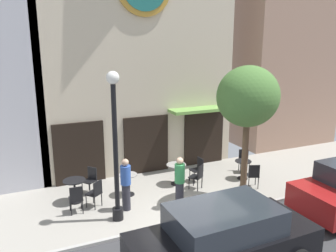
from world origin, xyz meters
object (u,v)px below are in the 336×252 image
(street_lamp, at_px, (115,148))
(cafe_chair_mid_row, at_px, (198,175))
(cafe_chair_by_entrance, at_px, (96,192))
(cafe_chair_left_end, at_px, (198,168))
(parked_car_black, at_px, (223,239))
(pedestrian_green, at_px, (180,182))
(cafe_table_near_curb, at_px, (75,186))
(street_tree, at_px, (248,97))
(cafe_chair_curbside, at_px, (76,197))
(cafe_chair_right_end, at_px, (244,159))
(cafe_chair_near_tree, at_px, (91,178))
(cafe_table_rightmost, at_px, (243,167))
(pedestrian_blue, at_px, (126,184))
(cafe_table_leftmost, at_px, (176,170))
(cafe_table_center_left, at_px, (128,181))
(cafe_chair_facing_street, at_px, (253,174))

(street_lamp, bearing_deg, cafe_chair_mid_row, 16.13)
(street_lamp, xyz_separation_m, cafe_chair_by_entrance, (-0.42, 1.03, -1.68))
(cafe_chair_left_end, height_order, parked_car_black, parked_car_black)
(cafe_chair_mid_row, distance_m, pedestrian_green, 1.59)
(cafe_table_near_curb, height_order, parked_car_black, parked_car_black)
(street_tree, relative_size, cafe_table_near_curb, 5.74)
(cafe_chair_curbside, xyz_separation_m, cafe_chair_mid_row, (4.23, 0.05, 0.00))
(street_lamp, relative_size, cafe_chair_right_end, 4.84)
(cafe_chair_by_entrance, relative_size, cafe_chair_near_tree, 1.00)
(cafe_table_rightmost, bearing_deg, cafe_chair_near_tree, 168.47)
(cafe_chair_left_end, xyz_separation_m, pedestrian_green, (-1.57, -1.63, 0.33))
(street_tree, relative_size, cafe_chair_curbside, 4.92)
(cafe_table_near_curb, distance_m, parked_car_black, 5.46)
(cafe_chair_left_end, bearing_deg, cafe_chair_right_end, 2.98)
(pedestrian_blue, bearing_deg, cafe_chair_curbside, 165.32)
(cafe_table_rightmost, relative_size, parked_car_black, 0.17)
(cafe_chair_by_entrance, distance_m, cafe_chair_mid_row, 3.60)
(cafe_table_near_curb, xyz_separation_m, cafe_table_leftmost, (3.65, -0.03, -0.00))
(street_tree, relative_size, cafe_chair_left_end, 4.92)
(cafe_chair_near_tree, height_order, cafe_chair_right_end, same)
(cafe_table_center_left, distance_m, cafe_table_rightmost, 4.45)
(cafe_table_center_left, height_order, cafe_table_rightmost, cafe_table_center_left)
(street_lamp, height_order, cafe_chair_facing_street, street_lamp)
(cafe_chair_by_entrance, height_order, parked_car_black, parked_car_black)
(cafe_chair_left_end, distance_m, pedestrian_green, 2.29)
(cafe_table_near_curb, bearing_deg, cafe_chair_right_end, 0.18)
(street_tree, xyz_separation_m, parked_car_black, (-2.52, -2.68, -2.69))
(pedestrian_blue, bearing_deg, cafe_table_leftmost, 26.87)
(cafe_chair_curbside, bearing_deg, cafe_chair_mid_row, 0.73)
(cafe_chair_right_end, height_order, parked_car_black, parked_car_black)
(cafe_table_leftmost, bearing_deg, cafe_chair_left_end, -4.35)
(cafe_table_center_left, bearing_deg, pedestrian_green, -52.35)
(cafe_table_leftmost, bearing_deg, pedestrian_blue, -153.13)
(parked_car_black, bearing_deg, pedestrian_green, 82.27)
(cafe_chair_right_end, bearing_deg, pedestrian_blue, -167.30)
(cafe_chair_right_end, bearing_deg, cafe_table_center_left, -177.62)
(street_tree, relative_size, cafe_chair_facing_street, 4.92)
(cafe_table_center_left, relative_size, cafe_chair_left_end, 0.83)
(pedestrian_blue, bearing_deg, street_lamp, -130.51)
(street_lamp, height_order, street_tree, street_tree)
(cafe_table_leftmost, height_order, cafe_table_rightmost, cafe_table_leftmost)
(cafe_chair_curbside, distance_m, pedestrian_green, 3.19)
(cafe_table_rightmost, bearing_deg, cafe_table_center_left, 174.69)
(cafe_table_near_curb, height_order, cafe_table_center_left, cafe_table_near_curb)
(parked_car_black, bearing_deg, cafe_chair_near_tree, 109.43)
(cafe_table_near_curb, relative_size, cafe_table_center_left, 1.03)
(pedestrian_green, xyz_separation_m, pedestrian_blue, (-1.57, 0.55, 0.00))
(cafe_table_leftmost, distance_m, parked_car_black, 4.95)
(cafe_chair_near_tree, relative_size, cafe_chair_left_end, 1.00)
(cafe_table_center_left, distance_m, cafe_chair_facing_street, 4.43)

